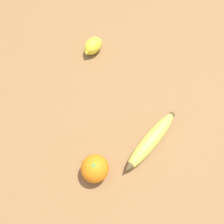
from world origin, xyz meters
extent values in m
plane|color=olive|center=(0.00, 0.00, 0.00)|extent=(3.00, 3.00, 0.00)
ellipsoid|color=#DBCC4C|center=(0.08, -0.15, 0.02)|extent=(0.18, 0.19, 0.04)
cone|color=brown|center=(0.01, -0.23, 0.03)|extent=(0.04, 0.04, 0.03)
sphere|color=brown|center=(0.15, -0.07, 0.02)|extent=(0.02, 0.02, 0.02)
sphere|color=orange|center=(-0.08, -0.23, 0.04)|extent=(0.07, 0.07, 0.07)
cylinder|color=#3D8438|center=(-0.08, -0.23, 0.07)|extent=(0.01, 0.01, 0.00)
ellipsoid|color=yellow|center=(-0.09, 0.20, 0.03)|extent=(0.09, 0.09, 0.05)
sphere|color=yellow|center=(-0.11, 0.17, 0.03)|extent=(0.02, 0.02, 0.02)
camera|label=1|loc=(-0.04, -0.34, 0.61)|focal=35.00mm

